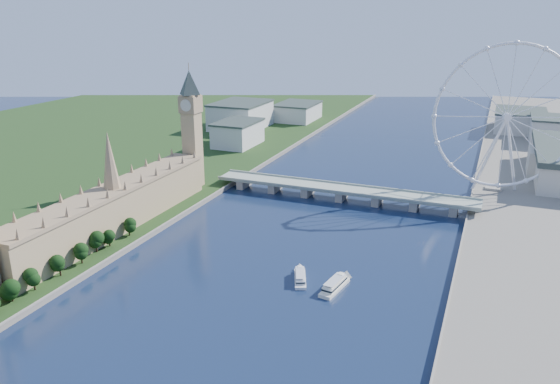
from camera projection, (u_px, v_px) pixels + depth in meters
The scene contains 8 objects.
tree_row at pixel (13, 290), 286.63m from camera, with size 8.65×200.65×22.20m.
parliament_range at pixel (114, 208), 380.74m from camera, with size 24.00×200.00×70.00m.
big_ben at pixel (191, 114), 460.63m from camera, with size 20.02×20.02×110.00m.
westminster_bridge at pixel (342, 192), 453.44m from camera, with size 220.00×22.00×9.50m.
london_eye at pixel (507, 118), 440.12m from camera, with size 113.60×39.12×124.30m.
city_skyline at pixel (432, 125), 665.15m from camera, with size 505.00×280.00×32.00m.
tour_boat_near at pixel (300, 281), 317.61m from camera, with size 6.74×26.53×5.83m, color silver, non-canonical shape.
tour_boat_far at pixel (334, 289), 307.89m from camera, with size 7.57×29.62×6.54m, color silver, non-canonical shape.
Camera 1 is at (113.21, -118.48, 149.19)m, focal length 35.00 mm.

